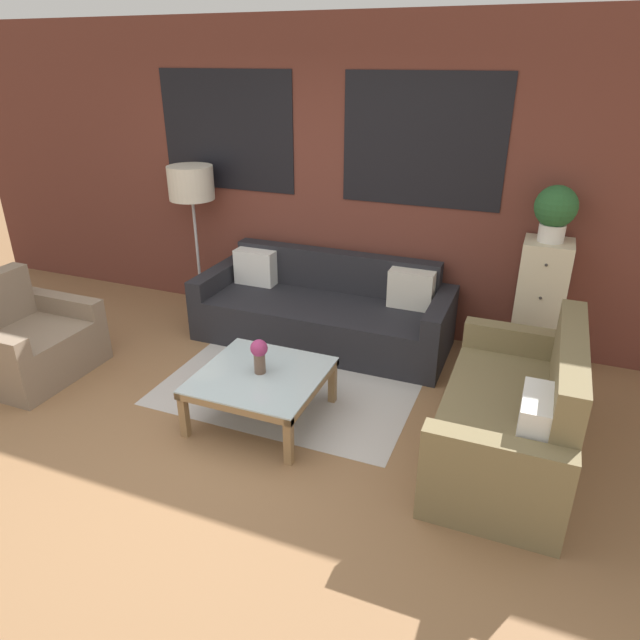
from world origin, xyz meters
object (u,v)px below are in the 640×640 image
at_px(couch_dark, 323,313).
at_px(armchair_corner, 28,343).
at_px(potted_plant, 555,210).
at_px(drawer_cabinet, 539,305).
at_px(flower_vase, 259,353).
at_px(settee_vintage, 513,418).
at_px(coffee_table, 261,380).
at_px(floor_lamp, 191,187).

distance_m(couch_dark, armchair_corner, 2.55).
relative_size(armchair_corner, potted_plant, 2.11).
bearing_deg(drawer_cabinet, flower_vase, -138.55).
bearing_deg(potted_plant, armchair_corner, -156.08).
bearing_deg(settee_vintage, couch_dark, 146.80).
relative_size(coffee_table, floor_lamp, 0.59).
xyz_separation_m(couch_dark, flower_vase, (0.05, -1.36, 0.26)).
xyz_separation_m(armchair_corner, flower_vase, (2.11, 0.14, 0.25)).
height_order(couch_dark, potted_plant, potted_plant).
relative_size(coffee_table, drawer_cabinet, 0.79).
xyz_separation_m(floor_lamp, drawer_cabinet, (3.30, 0.06, -0.74)).
height_order(couch_dark, floor_lamp, floor_lamp).
distance_m(couch_dark, coffee_table, 1.38).
xyz_separation_m(settee_vintage, potted_plant, (0.05, 1.40, 1.05)).
height_order(coffee_table, floor_lamp, floor_lamp).
height_order(potted_plant, flower_vase, potted_plant).
relative_size(settee_vintage, drawer_cabinet, 1.45).
bearing_deg(settee_vintage, coffee_table, -173.35).
distance_m(drawer_cabinet, flower_vase, 2.40).
relative_size(armchair_corner, flower_vase, 3.60).
distance_m(potted_plant, flower_vase, 2.54).
height_order(armchair_corner, coffee_table, armchair_corner).
bearing_deg(couch_dark, drawer_cabinet, 6.98).
bearing_deg(flower_vase, armchair_corner, -176.14).
xyz_separation_m(floor_lamp, flower_vase, (1.50, -1.53, -0.77)).
xyz_separation_m(couch_dark, floor_lamp, (-1.45, 0.16, 1.02)).
distance_m(settee_vintage, potted_plant, 1.76).
bearing_deg(drawer_cabinet, coffee_table, -138.09).
xyz_separation_m(settee_vintage, coffee_table, (-1.74, -0.20, 0.01)).
bearing_deg(coffee_table, drawer_cabinet, 41.91).
xyz_separation_m(couch_dark, drawer_cabinet, (1.85, 0.23, 0.28)).
xyz_separation_m(drawer_cabinet, potted_plant, (0.00, 0.00, 0.81)).
bearing_deg(floor_lamp, settee_vintage, -22.43).
relative_size(coffee_table, potted_plant, 1.98).
bearing_deg(potted_plant, coffee_table, -138.09).
bearing_deg(potted_plant, floor_lamp, -178.88).
distance_m(coffee_table, drawer_cabinet, 2.42).
bearing_deg(couch_dark, settee_vintage, -33.20).
bearing_deg(floor_lamp, drawer_cabinet, 1.11).
height_order(couch_dark, armchair_corner, armchair_corner).
bearing_deg(armchair_corner, settee_vintage, 4.88).
distance_m(floor_lamp, potted_plant, 3.30).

